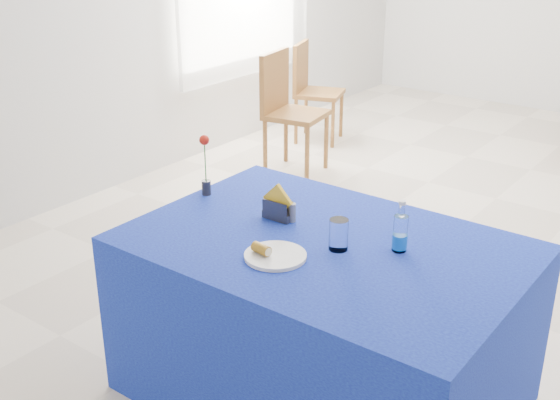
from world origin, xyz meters
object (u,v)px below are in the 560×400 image
object	(u,v)px
chair_win_b	(311,85)
water_bottle	(400,234)
blue_table	(323,321)
chair_win_a	(286,104)
plate	(275,256)

from	to	relation	value
chair_win_b	water_bottle	bearing A→B (deg)	-159.80
blue_table	water_bottle	bearing A→B (deg)	21.77
water_bottle	chair_win_b	distance (m)	3.83
water_bottle	chair_win_a	bearing A→B (deg)	134.92
plate	blue_table	bearing A→B (deg)	71.71
plate	chair_win_a	world-z (taller)	chair_win_a
plate	chair_win_b	xyz separation A→B (m)	(-2.08, 3.28, -0.25)
water_bottle	chair_win_b	bearing A→B (deg)	129.73
water_bottle	chair_win_b	xyz separation A→B (m)	(-2.44, 2.93, -0.31)
blue_table	plate	bearing A→B (deg)	-108.29
blue_table	water_bottle	size ratio (longest dim) A/B	7.44
chair_win_b	plate	bearing A→B (deg)	-167.16
water_bottle	chair_win_a	size ratio (longest dim) A/B	0.22
chair_win_b	blue_table	bearing A→B (deg)	-164.23
water_bottle	chair_win_b	size ratio (longest dim) A/B	0.24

